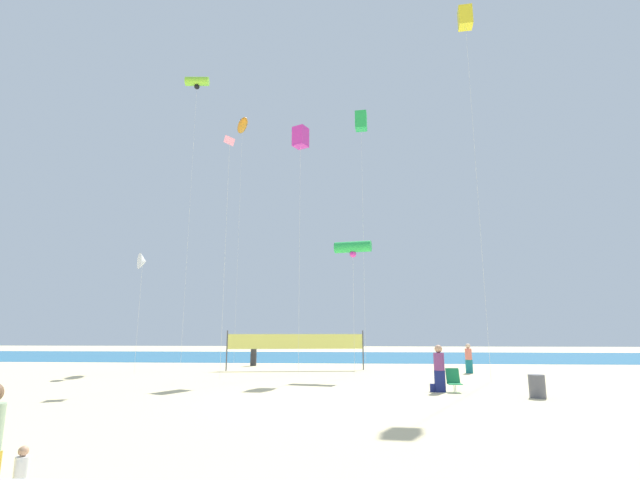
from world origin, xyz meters
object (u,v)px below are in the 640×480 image
trash_barrel (537,386)px  kite_green_tube (353,247)px  kite_green_box (361,121)px  folding_beach_chair (454,380)px  kite_orange_inflatable (242,126)px  kite_pink_diamond (230,144)px  kite_lime_tube (197,82)px  beach_handbag (435,388)px  beachgoer_charcoal_shirt (254,352)px  toddler_figure (21,475)px  beachgoer_plum_shirt (439,367)px  kite_yellow_box (465,18)px  kite_magenta_box (301,137)px  volleyball_net (296,343)px  beachgoer_coral_shirt (469,357)px  kite_white_delta (143,261)px

trash_barrel → kite_green_tube: (-6.48, 7.56, 6.54)m
kite_green_tube → kite_green_box: 10.06m
folding_beach_chair → kite_orange_inflatable: 27.93m
kite_green_tube → kite_pink_diamond: 8.92m
kite_lime_tube → kite_orange_inflatable: (2.53, 4.28, -1.58)m
beach_handbag → beachgoer_charcoal_shirt: bearing=127.1°
kite_orange_inflatable → kite_green_tube: bearing=-47.8°
toddler_figure → kite_pink_diamond: (-2.15, 16.99, 12.09)m
beach_handbag → kite_lime_tube: bearing=141.2°
beachgoer_plum_shirt → toddler_figure: bearing=-159.8°
kite_pink_diamond → kite_orange_inflatable: 13.78m
beachgoer_plum_shirt → kite_pink_diamond: bearing=118.6°
kite_yellow_box → beach_handbag: bearing=-129.7°
toddler_figure → kite_magenta_box: (1.39, 20.47, 13.94)m
toddler_figure → kite_orange_inflatable: size_ratio=0.04×
beachgoer_charcoal_shirt → kite_orange_inflatable: kite_orange_inflatable is taller
kite_yellow_box → kite_pink_diamond: size_ratio=1.55×
folding_beach_chair → trash_barrel: size_ratio=1.11×
beachgoer_charcoal_shirt → folding_beach_chair: beachgoer_charcoal_shirt is taller
folding_beach_chair → kite_pink_diamond: 16.60m
beachgoer_plum_shirt → trash_barrel: (3.17, -1.38, -0.56)m
kite_green_box → kite_orange_inflatable: 12.00m
toddler_figure → kite_lime_tube: size_ratio=0.04×
kite_green_box → kite_pink_diamond: size_ratio=1.31×
toddler_figure → volleyball_net: bearing=57.3°
beachgoer_plum_shirt → folding_beach_chair: beachgoer_plum_shirt is taller
kite_lime_tube → kite_green_tube: bearing=-26.2°
beachgoer_charcoal_shirt → folding_beach_chair: (10.84, -13.34, -0.48)m
folding_beach_chair → kite_lime_tube: bearing=101.6°
kite_magenta_box → beachgoer_coral_shirt: bearing=3.8°
kite_white_delta → toddler_figure: bearing=-68.2°
folding_beach_chair → kite_yellow_box: (2.58, 3.98, 19.01)m
kite_green_tube → kite_pink_diamond: bearing=-165.1°
kite_green_box → kite_magenta_box: bearing=-153.2°
beachgoer_coral_shirt → folding_beach_chair: bearing=42.5°
toddler_figure → beach_handbag: toddler_figure is taller
kite_green_tube → kite_white_delta: 12.40m
beachgoer_charcoal_shirt → kite_green_tube: kite_green_tube is taller
volleyball_net → beach_handbag: (6.72, -9.86, -1.49)m
kite_orange_inflatable → kite_magenta_box: (5.86, -8.28, -4.94)m
kite_pink_diamond → folding_beach_chair: bearing=-22.2°
volleyball_net → kite_yellow_box: 21.29m
kite_lime_tube → kite_green_box: bearing=-9.4°
kite_magenta_box → kite_orange_inflatable: bearing=125.3°
kite_green_box → kite_orange_inflatable: bearing=147.1°
kite_yellow_box → kite_pink_diamond: (-13.16, 0.33, -6.96)m
beachgoer_plum_shirt → kite_magenta_box: 16.84m
beachgoer_charcoal_shirt → beachgoer_plum_shirt: bearing=-143.3°
beach_handbag → kite_yellow_box: kite_yellow_box is taller
beachgoer_plum_shirt → kite_orange_inflatable: (-12.36, 16.15, 18.34)m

